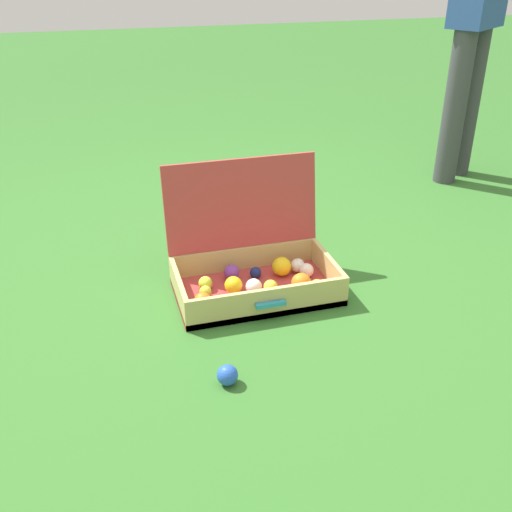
# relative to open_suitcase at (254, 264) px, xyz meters

# --- Properties ---
(ground_plane) EXTENTS (16.00, 16.00, 0.00)m
(ground_plane) POSITION_rel_open_suitcase_xyz_m (-0.08, 0.03, -0.10)
(ground_plane) COLOR #336B28
(open_suitcase) EXTENTS (0.61, 0.44, 0.47)m
(open_suitcase) POSITION_rel_open_suitcase_xyz_m (0.00, 0.00, 0.00)
(open_suitcase) COLOR #B23838
(open_suitcase) RESTS_ON ground
(stray_ball_on_grass) EXTENTS (0.07, 0.07, 0.07)m
(stray_ball_on_grass) POSITION_rel_open_suitcase_xyz_m (-0.23, -0.53, -0.07)
(stray_ball_on_grass) COLOR blue
(stray_ball_on_grass) RESTS_ON ground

